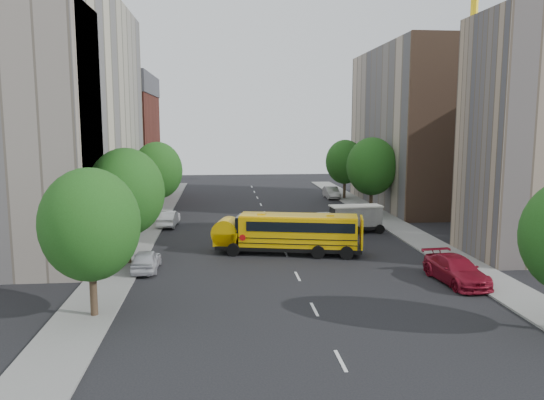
{
  "coord_description": "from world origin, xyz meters",
  "views": [
    {
      "loc": [
        -4.71,
        -39.81,
        9.44
      ],
      "look_at": [
        -0.62,
        2.0,
        3.41
      ],
      "focal_mm": 35.0,
      "sensor_mm": 36.0,
      "label": 1
    }
  ],
  "objects": [
    {
      "name": "building_left_redbrick",
      "position": [
        -18.0,
        28.0,
        6.5
      ],
      "size": [
        10.0,
        15.0,
        13.0
      ],
      "primitive_type": "cube",
      "color": "maroon",
      "rests_on": "ground"
    },
    {
      "name": "school_bus",
      "position": [
        0.11,
        -2.1,
        1.66
      ],
      "size": [
        10.83,
        4.61,
        2.98
      ],
      "rotation": [
        0.0,
        0.0,
        -0.22
      ],
      "color": "black",
      "rests_on": "ground"
    },
    {
      "name": "street_tree_2",
      "position": [
        -11.0,
        14.0,
        4.83
      ],
      "size": [
        4.99,
        4.99,
        7.71
      ],
      "color": "#38281C",
      "rests_on": "ground"
    },
    {
      "name": "safari_truck",
      "position": [
        6.63,
        5.06,
        1.26
      ],
      "size": [
        5.72,
        2.51,
        2.38
      ],
      "rotation": [
        0.0,
        0.0,
        0.08
      ],
      "color": "black",
      "rests_on": "ground"
    },
    {
      "name": "ground",
      "position": [
        0.0,
        0.0,
        0.0
      ],
      "size": [
        120.0,
        120.0,
        0.0
      ],
      "primitive_type": "plane",
      "color": "black",
      "rests_on": "ground"
    },
    {
      "name": "street_tree_4",
      "position": [
        11.0,
        14.0,
        5.08
      ],
      "size": [
        5.25,
        5.25,
        8.1
      ],
      "color": "#38281C",
      "rests_on": "ground"
    },
    {
      "name": "sidewalk_left",
      "position": [
        -11.5,
        5.0,
        0.06
      ],
      "size": [
        3.0,
        80.0,
        0.12
      ],
      "primitive_type": "cube",
      "color": "slate",
      "rests_on": "ground"
    },
    {
      "name": "parked_car_4",
      "position": [
        9.6,
        12.12,
        0.74
      ],
      "size": [
        1.83,
        4.36,
        1.47
      ],
      "primitive_type": "imported",
      "rotation": [
        0.0,
        0.0,
        -0.02
      ],
      "color": "#383660",
      "rests_on": "ground"
    },
    {
      "name": "street_tree_5",
      "position": [
        11.0,
        26.0,
        4.7
      ],
      "size": [
        4.86,
        4.86,
        7.51
      ],
      "color": "#38281C",
      "rests_on": "ground"
    },
    {
      "name": "building_left_cream",
      "position": [
        -18.0,
        6.0,
        10.0
      ],
      "size": [
        10.0,
        26.0,
        20.0
      ],
      "primitive_type": "cube",
      "color": "#BBB396",
      "rests_on": "ground"
    },
    {
      "name": "lane_markings",
      "position": [
        0.0,
        10.0,
        0.01
      ],
      "size": [
        0.15,
        64.0,
        0.01
      ],
      "primitive_type": "cube",
      "color": "silver",
      "rests_on": "ground"
    },
    {
      "name": "building_left_near",
      "position": [
        -18.0,
        -4.5,
        8.5
      ],
      "size": [
        10.0,
        7.0,
        17.0
      ],
      "primitive_type": "cube",
      "color": "tan",
      "rests_on": "ground"
    },
    {
      "name": "street_tree_0",
      "position": [
        -11.0,
        -14.0,
        4.64
      ],
      "size": [
        4.8,
        4.8,
        7.41
      ],
      "color": "#38281C",
      "rests_on": "ground"
    },
    {
      "name": "tower_crane",
      "position": [
        30.25,
        28.0,
        24.48
      ],
      "size": [
        28.5,
        1.2,
        35.75
      ],
      "color": "yellow",
      "rests_on": "ground"
    },
    {
      "name": "building_right_sidewall",
      "position": [
        18.0,
        9.0,
        9.0
      ],
      "size": [
        10.1,
        0.3,
        18.0
      ],
      "primitive_type": "cube",
      "color": "brown",
      "rests_on": "ground"
    },
    {
      "name": "parked_car_5",
      "position": [
        9.43,
        26.42,
        0.75
      ],
      "size": [
        1.6,
        4.56,
        1.5
      ],
      "primitive_type": "imported",
      "rotation": [
        0.0,
        0.0,
        -0.0
      ],
      "color": "#9A9995",
      "rests_on": "ground"
    },
    {
      "name": "parked_car_3",
      "position": [
        9.26,
        -10.25,
        0.79
      ],
      "size": [
        2.69,
        5.62,
        1.58
      ],
      "primitive_type": "imported",
      "rotation": [
        0.0,
        0.0,
        0.09
      ],
      "color": "maroon",
      "rests_on": "ground"
    },
    {
      "name": "parked_car_0",
      "position": [
        -9.6,
        -5.75,
        0.7
      ],
      "size": [
        1.67,
        4.12,
        1.4
      ],
      "primitive_type": "imported",
      "rotation": [
        0.0,
        0.0,
        3.14
      ],
      "color": "silver",
      "rests_on": "ground"
    },
    {
      "name": "building_right_far",
      "position": [
        18.0,
        20.0,
        9.0
      ],
      "size": [
        10.0,
        22.0,
        18.0
      ],
      "primitive_type": "cube",
      "color": "tan",
      "rests_on": "ground"
    },
    {
      "name": "parked_car_1",
      "position": [
        -9.6,
        9.5,
        0.73
      ],
      "size": [
        1.85,
        4.55,
        1.47
      ],
      "primitive_type": "imported",
      "rotation": [
        0.0,
        0.0,
        3.07
      ],
      "color": "silver",
      "rests_on": "ground"
    },
    {
      "name": "street_tree_1",
      "position": [
        -11.0,
        -4.0,
        4.95
      ],
      "size": [
        5.12,
        5.12,
        7.9
      ],
      "color": "#38281C",
      "rests_on": "ground"
    },
    {
      "name": "sidewalk_right",
      "position": [
        11.5,
        5.0,
        0.06
      ],
      "size": [
        3.0,
        80.0,
        0.12
      ],
      "primitive_type": "cube",
      "color": "slate",
      "rests_on": "ground"
    }
  ]
}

